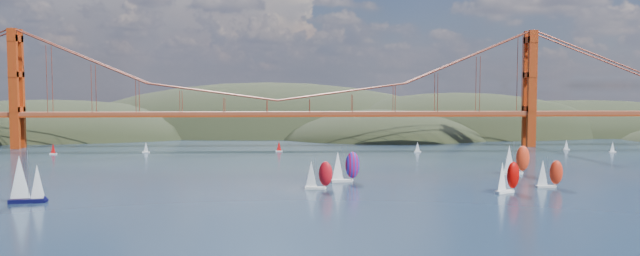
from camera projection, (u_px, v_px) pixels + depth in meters
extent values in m
plane|color=black|center=(253.00, 244.00, 114.22)|extent=(1200.00, 1200.00, 0.00)
ellipsoid|color=black|center=(44.00, 154.00, 368.21)|extent=(240.00, 140.00, 64.00)
ellipsoid|color=black|center=(267.00, 155.00, 413.97)|extent=(300.00, 180.00, 96.00)
ellipsoid|color=black|center=(458.00, 153.00, 388.92)|extent=(220.00, 140.00, 76.00)
ellipsoid|color=black|center=(385.00, 151.00, 356.56)|extent=(140.00, 110.00, 48.00)
ellipsoid|color=black|center=(584.00, 145.00, 412.48)|extent=(260.00, 160.00, 60.00)
cube|color=#994022|center=(278.00, 113.00, 292.56)|extent=(440.00, 7.00, 1.60)
cube|color=#99370C|center=(278.00, 116.00, 292.64)|extent=(440.00, 7.00, 0.80)
cube|color=#99370C|center=(17.00, 89.00, 286.68)|extent=(4.00, 8.50, 55.00)
cube|color=#99370C|center=(530.00, 89.00, 296.86)|extent=(4.00, 8.50, 55.00)
cube|color=black|center=(27.00, 201.00, 154.26)|extent=(8.69, 3.74, 1.01)
cylinder|color=#99999E|center=(28.00, 174.00, 153.90)|extent=(0.13, 0.13, 12.15)
cone|color=white|center=(20.00, 177.00, 153.53)|extent=(5.44, 5.44, 10.70)
cone|color=white|center=(37.00, 181.00, 154.46)|extent=(3.88, 3.88, 8.51)
cube|color=silver|center=(315.00, 188.00, 174.46)|extent=(5.55, 1.75, 0.66)
cylinder|color=#99999E|center=(316.00, 172.00, 174.16)|extent=(0.08, 0.08, 8.25)
cone|color=white|center=(311.00, 174.00, 174.18)|extent=(3.20, 3.20, 7.26)
ellipsoid|color=#B30C15|center=(326.00, 174.00, 174.20)|extent=(3.94, 2.57, 6.93)
cube|color=white|center=(505.00, 192.00, 168.22)|extent=(5.89, 4.32, 0.70)
cylinder|color=#99999E|center=(506.00, 174.00, 168.06)|extent=(0.09, 0.09, 8.77)
cone|color=white|center=(502.00, 176.00, 167.37)|extent=(4.47, 4.47, 7.72)
ellipsoid|color=#B50300|center=(513.00, 175.00, 169.64)|extent=(4.83, 4.26, 7.37)
cube|color=silver|center=(546.00, 187.00, 177.07)|extent=(5.54, 1.85, 0.66)
cylinder|color=#99999E|center=(547.00, 171.00, 176.80)|extent=(0.08, 0.08, 8.19)
cone|color=white|center=(543.00, 173.00, 176.70)|extent=(3.24, 3.24, 7.21)
ellipsoid|color=red|center=(556.00, 172.00, 177.10)|extent=(3.96, 2.63, 6.88)
cube|color=silver|center=(512.00, 173.00, 203.39)|extent=(6.80, 2.84, 0.79)
cylinder|color=#99999E|center=(514.00, 157.00, 203.10)|extent=(0.10, 0.10, 9.89)
cone|color=white|center=(509.00, 159.00, 202.83)|extent=(4.22, 4.22, 8.71)
ellipsoid|color=red|center=(523.00, 158.00, 203.77)|extent=(5.01, 3.57, 8.31)
cube|color=silver|center=(341.00, 181.00, 187.42)|extent=(6.60, 3.14, 0.76)
cylinder|color=#99999E|center=(342.00, 164.00, 187.15)|extent=(0.10, 0.10, 9.54)
cone|color=white|center=(338.00, 166.00, 186.80)|extent=(4.26, 4.26, 8.40)
ellipsoid|color=#A60827|center=(353.00, 165.00, 188.01)|extent=(4.96, 3.71, 8.01)
cube|color=silver|center=(53.00, 154.00, 262.76)|extent=(3.00, 1.00, 0.50)
cone|color=red|center=(53.00, 148.00, 262.60)|extent=(2.00, 2.00, 4.20)
cube|color=silver|center=(146.00, 152.00, 269.10)|extent=(3.00, 1.00, 0.50)
cone|color=white|center=(146.00, 147.00, 268.94)|extent=(2.00, 2.00, 4.20)
cube|color=silver|center=(566.00, 149.00, 281.22)|extent=(3.00, 1.00, 0.50)
cone|color=white|center=(566.00, 144.00, 281.06)|extent=(2.00, 2.00, 4.20)
cube|color=silver|center=(612.00, 152.00, 270.26)|extent=(3.00, 1.00, 0.50)
cone|color=white|center=(613.00, 147.00, 270.10)|extent=(2.00, 2.00, 4.20)
cube|color=silver|center=(417.00, 152.00, 270.95)|extent=(3.00, 1.00, 0.50)
cone|color=white|center=(418.00, 146.00, 270.79)|extent=(2.00, 2.00, 4.20)
cube|color=silver|center=(279.00, 151.00, 273.58)|extent=(3.00, 1.00, 0.50)
cone|color=red|center=(279.00, 146.00, 273.42)|extent=(2.00, 2.00, 4.20)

